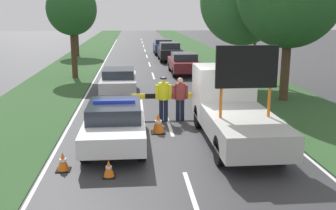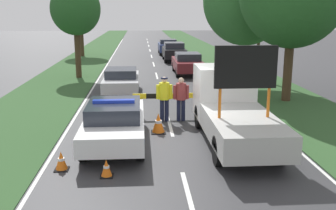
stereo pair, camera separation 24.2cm
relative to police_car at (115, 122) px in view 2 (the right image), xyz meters
The scene contains 21 objects.
ground_plane 2.13m from the police_car, ahead, with size 160.00×160.00×0.00m, color #333335.
lane_markings 17.15m from the police_car, 83.36° to the left, with size 7.83×69.48×0.01m.
grass_verge_left 20.57m from the police_car, 101.53° to the left, with size 4.25×120.00×0.03m.
grass_verge_right 21.71m from the police_car, 68.16° to the left, with size 4.25×120.00×0.03m.
police_car is the anchor object (origin of this frame).
work_truck 3.99m from the police_car, ahead, with size 2.05×5.89×3.35m.
road_barrier 4.07m from the police_car, 57.16° to the left, with size 3.35×0.08×0.98m.
police_officer 3.22m from the police_car, 55.74° to the left, with size 0.65×0.41×1.81m.
pedestrian_civilian 3.66m from the police_car, 47.36° to the left, with size 0.63×0.40×1.76m.
traffic_cone_near_police 1.92m from the police_car, 37.24° to the left, with size 0.53×0.53×0.73m.
traffic_cone_centre_front 4.52m from the police_car, 93.42° to the left, with size 0.45×0.45×0.62m.
traffic_cone_near_truck 2.58m from the police_car, 122.50° to the right, with size 0.39×0.39×0.54m.
traffic_cone_behind_barrier 2.74m from the police_car, 91.51° to the right, with size 0.34×0.34×0.48m.
queued_car_sedan_silver 8.26m from the police_car, 91.05° to the left, with size 1.83×4.22×1.37m.
queued_car_wagon_maroon 15.40m from the police_car, 74.26° to the left, with size 1.87×4.63×1.49m.
queued_car_sedan_black 22.72m from the police_car, 80.21° to the left, with size 1.88×4.50×1.65m.
queued_car_hatch_blue 28.35m from the police_car, 82.45° to the left, with size 1.87×4.09×1.53m.
roadside_tree_near_left 12.64m from the police_car, 55.12° to the left, with size 4.80×4.80×7.44m.
roadside_tree_near_right 14.54m from the police_car, 103.24° to the left, with size 3.19×3.19×6.14m.
roadside_tree_mid_right 27.37m from the police_car, 100.23° to the left, with size 3.81×3.81×6.32m.
utility_pole 15.06m from the police_car, 55.42° to the left, with size 1.20×0.20×6.63m.
Camera 2 is at (-1.10, -12.70, 4.30)m, focal length 42.00 mm.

